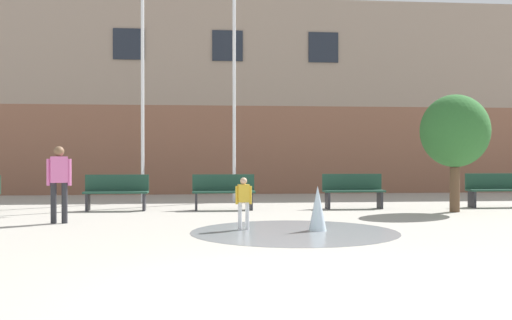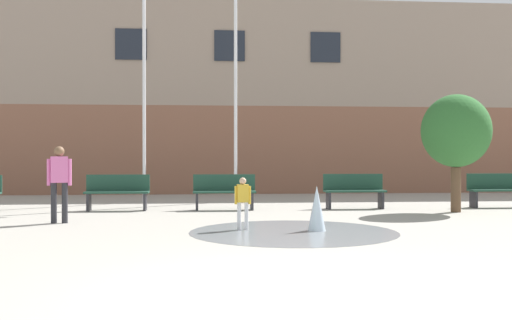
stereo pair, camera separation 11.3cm
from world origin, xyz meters
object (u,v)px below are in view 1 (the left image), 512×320
object	(u,v)px
park_bench_center	(224,191)
flagpole_left	(143,53)
child_with_pink_shirt	(244,199)
park_bench_left_of_flagpoles	(116,192)
park_bench_near_trashcan	(496,189)
park_bench_under_right_flagpole	(353,190)
flagpole_right	(235,60)
teen_by_trashcan	(59,178)
street_tree_near_building	(455,132)

from	to	relation	value
park_bench_center	flagpole_left	bearing A→B (deg)	129.55
child_with_pink_shirt	flagpole_left	xyz separation A→B (m)	(-2.47, 6.88, 3.88)
park_bench_left_of_flagpoles	park_bench_near_trashcan	distance (m)	10.07
park_bench_left_of_flagpoles	park_bench_under_right_flagpole	size ratio (longest dim) A/B	1.00
park_bench_center	park_bench_near_trashcan	bearing A→B (deg)	0.88
park_bench_left_of_flagpoles	flagpole_right	size ratio (longest dim) A/B	0.20
child_with_pink_shirt	park_bench_center	bearing A→B (deg)	-93.65
park_bench_center	child_with_pink_shirt	world-z (taller)	child_with_pink_shirt
park_bench_under_right_flagpole	park_bench_near_trashcan	bearing A→B (deg)	0.79
teen_by_trashcan	child_with_pink_shirt	world-z (taller)	teen_by_trashcan
park_bench_left_of_flagpoles	park_bench_near_trashcan	xyz separation A→B (m)	(10.07, 0.04, 0.00)
park_bench_under_right_flagpole	child_with_pink_shirt	distance (m)	5.28
teen_by_trashcan	flagpole_right	xyz separation A→B (m)	(3.97, 5.45, 3.35)
flagpole_left	street_tree_near_building	world-z (taller)	flagpole_left
flagpole_right	park_bench_under_right_flagpole	bearing A→B (deg)	-42.44
park_bench_near_trashcan	child_with_pink_shirt	distance (m)	8.32
teen_by_trashcan	flagpole_right	distance (m)	7.53
child_with_pink_shirt	flagpole_left	distance (m)	8.28
park_bench_under_right_flagpole	teen_by_trashcan	distance (m)	7.46
park_bench_under_right_flagpole	flagpole_right	bearing A→B (deg)	137.56
park_bench_left_of_flagpoles	teen_by_trashcan	size ratio (longest dim) A/B	1.01
park_bench_left_of_flagpoles	child_with_pink_shirt	world-z (taller)	child_with_pink_shirt
child_with_pink_shirt	street_tree_near_building	xyz separation A→B (m)	(5.47, 3.03, 1.41)
park_bench_left_of_flagpoles	flagpole_left	xyz separation A→B (m)	(0.44, 2.68, 3.98)
park_bench_near_trashcan	flagpole_left	world-z (taller)	flagpole_left
teen_by_trashcan	flagpole_right	bearing A→B (deg)	38.15
park_bench_under_right_flagpole	child_with_pink_shirt	world-z (taller)	child_with_pink_shirt
park_bench_left_of_flagpoles	child_with_pink_shirt	bearing A→B (deg)	-55.23
child_with_pink_shirt	park_bench_under_right_flagpole	bearing A→B (deg)	-133.91
park_bench_near_trashcan	child_with_pink_shirt	world-z (taller)	child_with_pink_shirt
park_bench_near_trashcan	street_tree_near_building	xyz separation A→B (m)	(-1.69, -1.21, 1.51)
park_bench_under_right_flagpole	child_with_pink_shirt	size ratio (longest dim) A/B	1.62
park_bench_left_of_flagpoles	flagpole_right	distance (m)	5.63
flagpole_left	park_bench_center	bearing A→B (deg)	-50.45
park_bench_left_of_flagpoles	flagpole_left	distance (m)	4.82
child_with_pink_shirt	flagpole_left	world-z (taller)	flagpole_left
park_bench_center	park_bench_under_right_flagpole	size ratio (longest dim) A/B	1.00
park_bench_under_right_flagpole	flagpole_left	distance (m)	7.45
park_bench_near_trashcan	flagpole_left	bearing A→B (deg)	164.68
park_bench_center	street_tree_near_building	world-z (taller)	street_tree_near_building
park_bench_left_of_flagpoles	teen_by_trashcan	xyz separation A→B (m)	(-0.79, -2.76, 0.45)
park_bench_near_trashcan	child_with_pink_shirt	bearing A→B (deg)	-149.36
park_bench_center	street_tree_near_building	size ratio (longest dim) A/B	0.55
park_bench_center	child_with_pink_shirt	distance (m)	4.13
park_bench_near_trashcan	park_bench_left_of_flagpoles	bearing A→B (deg)	-179.75
teen_by_trashcan	child_with_pink_shirt	size ratio (longest dim) A/B	1.61
flagpole_left	flagpole_right	size ratio (longest dim) A/B	1.04
park_bench_under_right_flagpole	flagpole_right	xyz separation A→B (m)	(-2.95, 2.69, 3.80)
teen_by_trashcan	child_with_pink_shirt	xyz separation A→B (m)	(3.71, -1.43, -0.35)
flagpole_left	flagpole_right	world-z (taller)	flagpole_left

